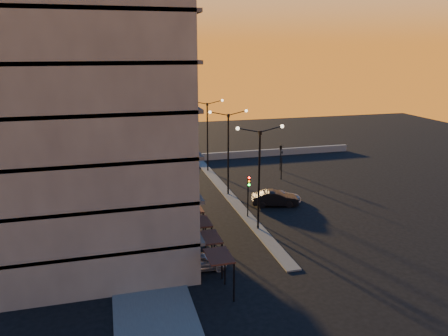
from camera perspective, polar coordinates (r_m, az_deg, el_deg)
ground at (r=39.98m, az=4.45°, el=-8.00°), size 120.00×120.00×0.00m
sidewalk_west at (r=41.66m, az=-11.31°, el=-7.18°), size 5.00×40.00×0.12m
median at (r=48.85m, az=0.54°, el=-3.46°), size 1.20×36.00×0.12m
parapet at (r=64.08m, az=-1.60°, el=1.53°), size 44.00×0.50×1.00m
building at (r=34.78m, az=-17.66°, el=8.19°), size 14.35×17.08×25.00m
streetlamp_near at (r=38.11m, az=4.63°, el=-0.26°), size 4.32×0.32×9.51m
streetlamp_mid at (r=47.35m, az=0.56°, el=2.89°), size 4.32×0.32×9.51m
streetlamp_far at (r=56.85m, az=-2.18°, el=4.99°), size 4.32×0.32×9.51m
traffic_light_main at (r=41.49m, az=3.21°, el=-2.82°), size 0.28×0.44×4.25m
signal_east_a at (r=54.47m, az=7.53°, el=0.46°), size 0.13×0.16×3.60m
signal_east_b at (r=58.34m, az=7.43°, el=2.64°), size 0.42×1.99×3.60m
car_hatchback at (r=33.00m, az=-2.97°, el=-12.06°), size 3.91×1.99×1.28m
car_sedan at (r=45.68m, az=6.69°, el=-3.96°), size 5.04×2.75×1.58m
car_wagon at (r=46.93m, az=7.56°, el=-3.70°), size 4.32×2.22×1.20m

